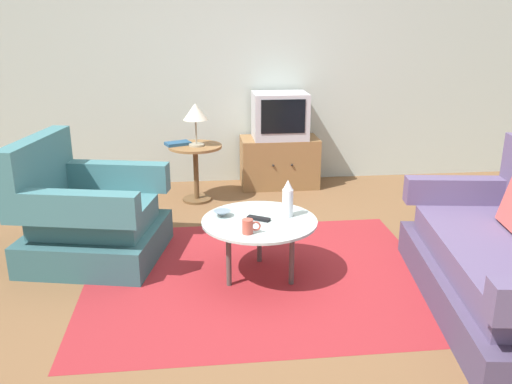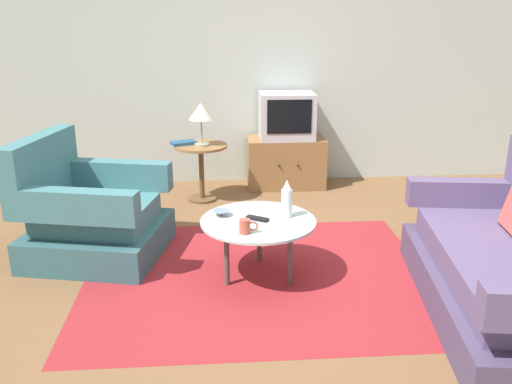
% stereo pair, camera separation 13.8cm
% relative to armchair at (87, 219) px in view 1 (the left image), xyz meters
% --- Properties ---
extents(ground_plane, '(16.00, 16.00, 0.00)m').
position_rel_armchair_xyz_m(ground_plane, '(1.28, -0.59, -0.31)').
color(ground_plane, brown).
extents(back_wall, '(9.00, 0.12, 2.70)m').
position_rel_armchair_xyz_m(back_wall, '(1.28, 1.94, 1.04)').
color(back_wall, '#B2BCB2').
rests_on(back_wall, ground).
extents(area_rug, '(2.44, 2.00, 0.00)m').
position_rel_armchair_xyz_m(area_rug, '(1.25, -0.48, -0.31)').
color(area_rug, maroon).
rests_on(area_rug, ground).
extents(armchair, '(1.12, 1.08, 0.92)m').
position_rel_armchair_xyz_m(armchair, '(0.00, 0.00, 0.00)').
color(armchair, '#325C60').
rests_on(armchair, ground).
extents(coffee_table, '(0.80, 0.80, 0.43)m').
position_rel_armchair_xyz_m(coffee_table, '(1.25, -0.48, 0.09)').
color(coffee_table, '#B2C6C1').
rests_on(coffee_table, ground).
extents(side_table, '(0.52, 0.52, 0.56)m').
position_rel_armchair_xyz_m(side_table, '(0.82, 1.23, 0.10)').
color(side_table, olive).
rests_on(side_table, ground).
extents(tv_stand, '(0.81, 0.46, 0.53)m').
position_rel_armchair_xyz_m(tv_stand, '(1.71, 1.63, -0.04)').
color(tv_stand, olive).
rests_on(tv_stand, ground).
extents(television, '(0.56, 0.43, 0.47)m').
position_rel_armchair_xyz_m(television, '(1.71, 1.62, 0.46)').
color(television, '#B7B7BC').
rests_on(television, tv_stand).
extents(table_lamp, '(0.24, 0.24, 0.41)m').
position_rel_armchair_xyz_m(table_lamp, '(0.84, 1.20, 0.57)').
color(table_lamp, '#9E937A').
rests_on(table_lamp, side_table).
extents(vase, '(0.08, 0.08, 0.27)m').
position_rel_armchair_xyz_m(vase, '(1.45, -0.43, 0.25)').
color(vase, white).
rests_on(vase, coffee_table).
extents(mug, '(0.12, 0.07, 0.10)m').
position_rel_armchair_xyz_m(mug, '(1.15, -0.71, 0.17)').
color(mug, '#B74C3D').
rests_on(mug, coffee_table).
extents(bowl, '(0.12, 0.12, 0.04)m').
position_rel_armchair_xyz_m(bowl, '(1.00, -0.38, 0.14)').
color(bowl, slate).
rests_on(bowl, coffee_table).
extents(tv_remote_dark, '(0.16, 0.12, 0.02)m').
position_rel_armchair_xyz_m(tv_remote_dark, '(1.25, -0.48, 0.13)').
color(tv_remote_dark, black).
rests_on(tv_remote_dark, coffee_table).
extents(book, '(0.27, 0.22, 0.03)m').
position_rel_armchair_xyz_m(book, '(0.66, 1.26, 0.27)').
color(book, navy).
rests_on(book, side_table).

